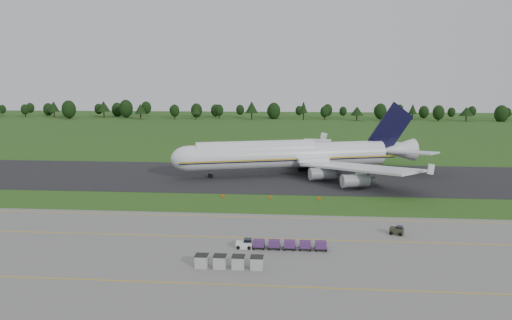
# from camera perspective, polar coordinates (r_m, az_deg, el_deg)

# --- Properties ---
(ground) EXTENTS (600.00, 600.00, 0.00)m
(ground) POSITION_cam_1_polar(r_m,az_deg,el_deg) (99.01, 0.43, -5.02)
(ground) COLOR #275018
(ground) RESTS_ON ground
(apron) EXTENTS (300.00, 52.00, 0.06)m
(apron) POSITION_cam_1_polar(r_m,az_deg,el_deg) (66.68, -1.97, -12.07)
(apron) COLOR slate
(apron) RESTS_ON ground
(taxiway) EXTENTS (300.00, 40.00, 0.08)m
(taxiway) POSITION_cam_1_polar(r_m,az_deg,el_deg) (126.28, 1.45, -1.94)
(taxiway) COLOR black
(taxiway) RESTS_ON ground
(apron_markings) EXTENTS (300.00, 30.20, 0.01)m
(apron_markings) POSITION_cam_1_polar(r_m,az_deg,el_deg) (73.22, -1.29, -10.08)
(apron_markings) COLOR gold
(apron_markings) RESTS_ON apron
(tree_line) EXTENTS (524.13, 22.82, 11.62)m
(tree_line) POSITION_cam_1_polar(r_m,az_deg,el_deg) (317.31, 4.28, 5.73)
(tree_line) COLOR black
(tree_line) RESTS_ON ground
(aircraft) EXTENTS (65.82, 61.60, 18.58)m
(aircraft) POSITION_cam_1_polar(r_m,az_deg,el_deg) (128.95, 4.27, 0.64)
(aircraft) COLOR white
(aircraft) RESTS_ON ground
(baggage_train) EXTENTS (13.07, 1.39, 1.33)m
(baggage_train) POSITION_cam_1_polar(r_m,az_deg,el_deg) (72.80, 2.76, -9.61)
(baggage_train) COLOR white
(baggage_train) RESTS_ON apron
(utility_cart) EXTENTS (2.34, 1.90, 1.11)m
(utility_cart) POSITION_cam_1_polar(r_m,az_deg,el_deg) (82.45, 15.77, -7.83)
(utility_cart) COLOR #2D2E20
(utility_cart) RESTS_ON apron
(uld_row) EXTENTS (8.88, 1.68, 1.66)m
(uld_row) POSITION_cam_1_polar(r_m,az_deg,el_deg) (65.89, -3.09, -11.54)
(uld_row) COLOR #ACACAC
(uld_row) RESTS_ON apron
(edge_markers) EXTENTS (20.40, 0.30, 0.60)m
(edge_markers) POSITION_cam_1_polar(r_m,az_deg,el_deg) (103.28, 1.69, -4.28)
(edge_markers) COLOR #DF4D07
(edge_markers) RESTS_ON ground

